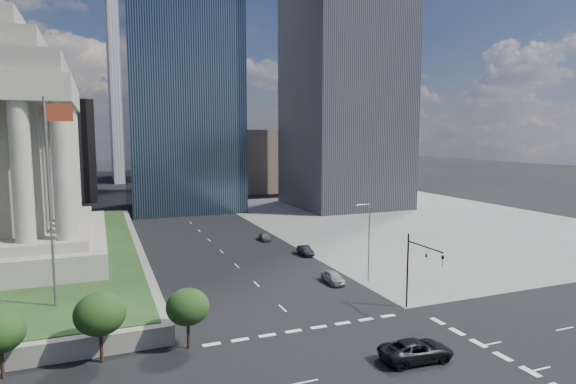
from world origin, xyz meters
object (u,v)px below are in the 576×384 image
flagpole (51,191)px  parked_sedan_mid (305,250)px  parked_sedan_far (265,237)px  pickup_truck (416,350)px  street_lamp_north (368,237)px  traffic_signal_ne (418,263)px  parked_sedan_near (333,277)px

flagpole → parked_sedan_mid: bearing=25.9°
parked_sedan_mid → parked_sedan_far: 12.25m
pickup_truck → parked_sedan_mid: (5.59, 35.31, -0.17)m
street_lamp_north → flagpole: bearing=-178.4°
flagpole → traffic_signal_ne: 36.69m
flagpole → pickup_truck: size_ratio=3.26×
flagpole → traffic_signal_ne: bearing=-16.7°
parked_sedan_near → flagpole: bearing=-175.8°
parked_sedan_near → parked_sedan_mid: size_ratio=1.06×
parked_sedan_far → pickup_truck: bearing=-89.5°
traffic_signal_ne → pickup_truck: bearing=-126.8°
traffic_signal_ne → parked_sedan_far: (-3.50, 38.50, -4.60)m
pickup_truck → parked_sedan_near: bearing=-4.6°
parked_sedan_mid → pickup_truck: bearing=-96.2°
street_lamp_north → parked_sedan_near: 6.60m
street_lamp_north → pickup_truck: size_ratio=1.63×
street_lamp_north → parked_sedan_far: size_ratio=2.64×
traffic_signal_ne → flagpole: bearing=163.3°
traffic_signal_ne → parked_sedan_mid: (-1.00, 26.50, -4.57)m
parked_sedan_far → flagpole: bearing=-133.3°
flagpole → parked_sedan_mid: 39.09m
parked_sedan_near → parked_sedan_mid: (2.48, 14.28, -0.06)m
traffic_signal_ne → parked_sedan_far: bearing=95.2°
parked_sedan_mid → flagpole: bearing=-151.3°
parked_sedan_near → parked_sedan_far: 26.27m
parked_sedan_near → parked_sedan_mid: parked_sedan_near is taller
flagpole → parked_sedan_far: flagpole is taller
parked_sedan_mid → street_lamp_north: bearing=-80.4°
pickup_truck → parked_sedan_near: 21.26m
flagpole → pickup_truck: bearing=-34.6°
pickup_truck → parked_sedan_near: pickup_truck is taller
parked_sedan_far → traffic_signal_ne: bearing=-80.6°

